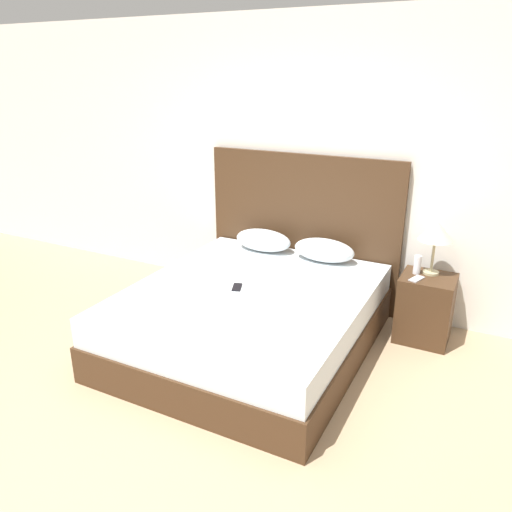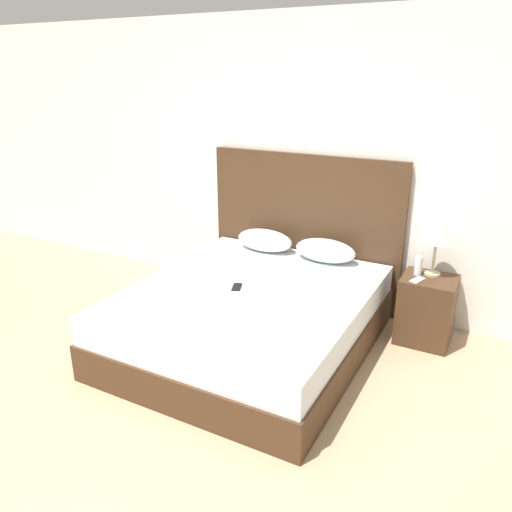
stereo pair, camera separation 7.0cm
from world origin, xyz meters
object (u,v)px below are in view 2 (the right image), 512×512
object	(u,v)px
bed	(250,318)
table_lamp	(437,233)
nightstand	(426,310)
phone_on_nightstand	(417,280)
phone_on_bed	(237,287)

from	to	relation	value
bed	table_lamp	bearing A→B (deg)	34.64
nightstand	phone_on_nightstand	xyz separation A→B (m)	(-0.08, -0.10, 0.29)
phone_on_bed	table_lamp	size ratio (longest dim) A/B	0.36
nightstand	table_lamp	world-z (taller)	table_lamp
bed	phone_on_nightstand	world-z (taller)	phone_on_nightstand
phone_on_nightstand	bed	bearing A→B (deg)	-149.69
phone_on_bed	nightstand	xyz separation A→B (m)	(1.37, 0.82, -0.24)
nightstand	phone_on_nightstand	bearing A→B (deg)	-129.40
bed	phone_on_bed	xyz separation A→B (m)	(-0.11, -0.03, 0.27)
bed	phone_on_nightstand	xyz separation A→B (m)	(1.18, 0.69, 0.32)
nightstand	table_lamp	size ratio (longest dim) A/B	1.26
nightstand	phone_on_bed	bearing A→B (deg)	-149.15
phone_on_bed	phone_on_nightstand	world-z (taller)	phone_on_nightstand
bed	table_lamp	xyz separation A→B (m)	(1.27, 0.88, 0.69)
nightstand	bed	bearing A→B (deg)	-147.95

